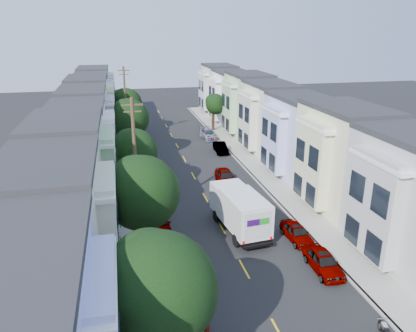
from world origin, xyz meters
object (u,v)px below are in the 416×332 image
parked_right_a (323,262)px  tree_b (141,193)px  parked_left_d (147,175)px  tree_c (133,152)px  lead_sedan (225,177)px  tree_far_r (215,104)px  parked_right_c (221,148)px  tree_d (128,119)px  parked_left_c (158,223)px  tree_a (156,290)px  tree_e (125,105)px  parked_right_d (208,134)px  utility_pole_near (135,163)px  parked_left_b (177,304)px  parked_right_b (297,233)px  utility_pole_far (126,104)px  fedex_truck (240,209)px

parked_right_a → tree_b: bearing=167.0°
parked_left_d → tree_c: bearing=-109.3°
lead_sedan → parked_left_d: 7.95m
tree_far_r → parked_right_c: bearing=-99.9°
tree_d → parked_left_c: (1.40, -17.85, -4.42)m
tree_b → parked_right_c: tree_b is taller
tree_a → tree_c: bearing=90.0°
tree_e → parked_right_c: 16.80m
lead_sedan → parked_right_d: lead_sedan is taller
tree_e → tree_far_r: 13.21m
utility_pole_near → parked_left_b: (1.40, -11.54, -4.41)m
parked_left_c → parked_right_c: bearing=62.3°
parked_left_d → parked_right_d: bearing=57.8°
utility_pole_near → parked_right_a: utility_pole_near is taller
tree_far_r → parked_left_b: bearing=-106.2°
parked_left_b → parked_right_b: 11.70m
parked_right_b → parked_left_d: bearing=122.2°
lead_sedan → parked_left_d: size_ratio=0.83×
tree_e → utility_pole_near: 29.59m
parked_left_b → parked_right_d: (9.80, 36.36, -0.10)m
tree_far_r → lead_sedan: (-4.16, -21.96, -3.35)m
utility_pole_far → parked_left_c: (1.40, -27.64, -4.40)m
parked_right_c → tree_far_r: bearing=82.5°
lead_sedan → parked_left_d: bearing=166.3°
tree_d → tree_far_r: (13.20, 12.86, -1.11)m
parked_right_d → lead_sedan: bearing=-100.6°
tree_a → lead_sedan: 25.37m
tree_b → parked_right_c: size_ratio=2.00×
tree_d → parked_right_b: (11.20, -21.38, -4.56)m
tree_d → parked_right_a: bearing=-66.3°
tree_e → lead_sedan: (9.03, -22.47, -3.75)m
tree_a → utility_pole_far: size_ratio=0.75×
lead_sedan → tree_a: bearing=-108.6°
tree_c → lead_sedan: (9.03, 1.76, -3.72)m
tree_d → lead_sedan: bearing=-45.2°
lead_sedan → parked_right_a: lead_sedan is taller
tree_a → parked_left_c: (1.40, 14.53, -4.37)m
lead_sedan → tree_d: bearing=137.4°
tree_far_r → parked_right_d: 5.82m
tree_a → parked_right_a: (11.20, 6.92, -4.47)m
parked_left_b → tree_a: bearing=-111.7°
tree_d → parked_right_a: size_ratio=1.86×
parked_left_c → parked_right_a: 12.41m
parked_left_b → parked_left_c: parked_left_c is taller
lead_sedan → parked_left_b: 20.16m
utility_pole_near → fedex_truck: size_ratio=1.50×
tree_e → lead_sedan: tree_e is taller
parked_right_b → tree_c: bearing=134.9°
tree_a → utility_pole_near: bearing=90.0°
parked_right_d → parked_left_b: bearing=-108.7°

